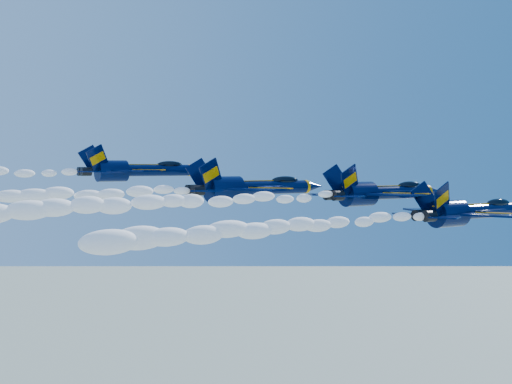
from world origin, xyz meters
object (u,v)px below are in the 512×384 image
jet_lead (471,211)px  jet_fourth (138,170)px  jet_second (381,192)px  jet_third (251,187)px

jet_lead → jet_fourth: bearing=142.6°
jet_lead → jet_fourth: size_ratio=1.21×
jet_second → jet_lead: bearing=-41.5°
jet_lead → jet_second: 10.64m
jet_lead → jet_third: 26.14m
jet_second → jet_fourth: bearing=144.0°
jet_second → jet_fourth: jet_fourth is taller
jet_lead → jet_second: bearing=138.5°
jet_second → jet_fourth: 29.69m
jet_lead → jet_fourth: (-31.72, 24.28, 4.87)m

